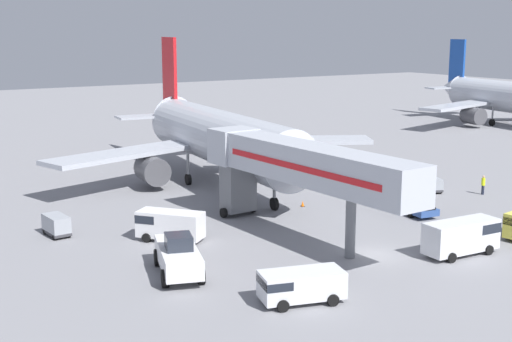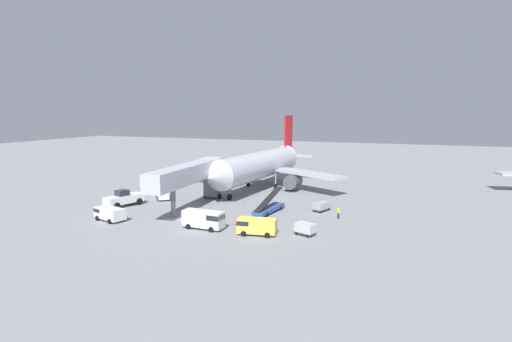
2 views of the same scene
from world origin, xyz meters
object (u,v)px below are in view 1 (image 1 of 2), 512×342
at_px(ground_crew_worker_foreground, 483,184).
at_px(pushback_tug, 178,256).
at_px(service_van_rear_right, 299,285).
at_px(airplane_at_gate, 218,137).
at_px(service_van_outer_right, 463,235).
at_px(airplane_background, 510,98).
at_px(jet_bridge, 294,165).
at_px(belt_loader_truck, 403,201).
at_px(baggage_cart_far_center, 56,225).
at_px(baggage_cart_mid_center, 430,184).
at_px(safety_cone_bravo, 303,204).
at_px(safety_cone_alpha, 454,231).
at_px(service_van_outer_left, 169,224).

bearing_deg(ground_crew_worker_foreground, pushback_tug, -172.20).
bearing_deg(pushback_tug, service_van_rear_right, -64.42).
height_order(airplane_at_gate, pushback_tug, airplane_at_gate).
height_order(service_van_outer_right, airplane_background, airplane_background).
distance_m(airplane_at_gate, service_van_outer_right, 29.19).
xyz_separation_m(jet_bridge, belt_loader_truck, (12.30, 1.29, -4.62)).
bearing_deg(belt_loader_truck, jet_bridge, -174.01).
height_order(baggage_cart_far_center, airplane_background, airplane_background).
xyz_separation_m(baggage_cart_mid_center, ground_crew_worker_foreground, (3.19, -3.58, 0.21)).
relative_size(jet_bridge, baggage_cart_mid_center, 6.85).
relative_size(baggage_cart_far_center, safety_cone_bravo, 5.27).
xyz_separation_m(jet_bridge, safety_cone_bravo, (5.86, 6.92, -5.16)).
height_order(pushback_tug, safety_cone_bravo, pushback_tug).
bearing_deg(safety_cone_alpha, belt_loader_truck, 74.33).
distance_m(pushback_tug, baggage_cart_mid_center, 31.59).
relative_size(belt_loader_truck, ground_crew_worker_foreground, 4.20).
height_order(ground_crew_worker_foreground, airplane_background, airplane_background).
relative_size(ground_crew_worker_foreground, safety_cone_bravo, 3.54).
bearing_deg(pushback_tug, service_van_outer_right, -20.24).
xyz_separation_m(baggage_cart_far_center, safety_cone_bravo, (20.75, -2.63, -0.61)).
relative_size(pushback_tug, belt_loader_truck, 0.88).
distance_m(service_van_rear_right, ground_crew_worker_foreground, 32.44).
relative_size(jet_bridge, belt_loader_truck, 2.83).
bearing_deg(pushback_tug, jet_bridge, 15.26).
distance_m(service_van_outer_left, airplane_background, 78.36).
xyz_separation_m(jet_bridge, baggage_cart_mid_center, (19.53, 5.21, -4.65)).
relative_size(jet_bridge, safety_cone_alpha, 30.07).
xyz_separation_m(pushback_tug, ground_crew_worker_foreground, (33.70, 4.62, -0.28)).
bearing_deg(service_van_outer_right, baggage_cart_far_center, 138.96).
distance_m(airplane_at_gate, ground_crew_worker_foreground, 25.64).
bearing_deg(airplane_background, jet_bridge, -153.61).
xyz_separation_m(airplane_at_gate, jet_bridge, (-4.38, -19.16, 0.79)).
xyz_separation_m(jet_bridge, baggage_cart_far_center, (-14.89, 9.55, -4.55)).
distance_m(airplane_at_gate, service_van_rear_right, 32.30).
bearing_deg(service_van_outer_left, belt_loader_truck, -7.42).
height_order(service_van_outer_left, safety_cone_alpha, service_van_outer_left).
height_order(baggage_cart_mid_center, safety_cone_alpha, baggage_cart_mid_center).
height_order(service_van_outer_left, safety_cone_bravo, service_van_outer_left).
relative_size(service_van_rear_right, safety_cone_alpha, 7.16).
distance_m(baggage_cart_far_center, safety_cone_alpha, 29.64).
relative_size(jet_bridge, airplane_background, 0.62).
height_order(baggage_cart_mid_center, ground_crew_worker_foreground, ground_crew_worker_foreground).
height_order(belt_loader_truck, baggage_cart_far_center, belt_loader_truck).
distance_m(safety_cone_alpha, safety_cone_bravo, 13.89).
xyz_separation_m(service_van_outer_left, airplane_background, (73.06, 28.14, 3.17)).
xyz_separation_m(service_van_rear_right, airplane_background, (71.98, 42.88, 3.36)).
relative_size(service_van_outer_left, safety_cone_alpha, 6.83).
xyz_separation_m(jet_bridge, safety_cone_alpha, (10.17, -6.28, -5.05)).
xyz_separation_m(service_van_outer_right, baggage_cart_mid_center, (12.29, 14.91, -0.60)).
bearing_deg(airplane_background, safety_cone_bravo, -156.83).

